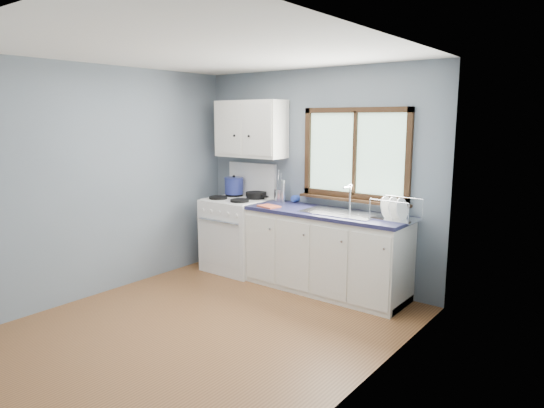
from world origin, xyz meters
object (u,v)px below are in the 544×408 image
Objects in this scene: base_cabinets at (326,256)px; utensil_crock at (279,195)px; stockpot at (234,185)px; dish_rack at (395,214)px; sink at (341,219)px; skillet at (256,194)px; gas_range at (238,232)px; thermos at (283,191)px.

utensil_crock is (-0.80, 0.19, 0.59)m from base_cabinets.
base_cabinets is 1.62m from stockpot.
dish_rack is at bearing -5.58° from utensil_crock.
sink reaches higher than skillet.
base_cabinets is 4.76× the size of utensil_crock.
gas_range is 1.62× the size of sink.
gas_range is 0.75m from utensil_crock.
stockpot is 0.71× the size of utensil_crock.
sink is 2.16× the size of utensil_crock.
gas_range is at bearing -36.98° from stockpot.
sink reaches higher than dish_rack.
base_cabinets is at bearing -13.21° from thermos.
thermos is at bearing 22.05° from skillet.
dish_rack is (0.78, 0.04, 0.57)m from base_cabinets.
skillet is 1.08× the size of utensil_crock.
utensil_crock is at bearing 168.92° from sink.
base_cabinets is 0.48m from sink.
thermos is at bearing 4.66° from stockpot.
gas_range is at bearing -122.41° from skillet.
gas_range is 0.61m from stockpot.
sink is 3.05× the size of thermos.
utensil_crock reaches higher than dish_rack.
base_cabinets is at bearing -173.54° from dish_rack.
thermos reaches higher than dish_rack.
gas_range is 0.83m from thermos.
utensil_crock is at bearing 22.56° from gas_range.
utensil_crock is 0.84× the size of dish_rack.
thermos is at bearing 166.79° from base_cabinets.
skillet is 0.33m from utensil_crock.
sink is at bearing 11.09° from skillet.
gas_range is 1.31m from base_cabinets.
skillet is (-1.30, 0.14, 0.13)m from sink.
gas_range is 4.94× the size of thermos.
gas_range reaches higher than dish_rack.
thermos reaches higher than base_cabinets.
stockpot is 2.26m from dish_rack.
skillet is (0.18, 0.16, 0.49)m from gas_range.
sink is at bearing -10.68° from thermos.
utensil_crock is at bearing 26.68° from skillet.
utensil_crock is 1.41× the size of thermos.
sink is 1.67m from stockpot.
dish_rack is (1.51, -0.13, -0.08)m from thermos.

